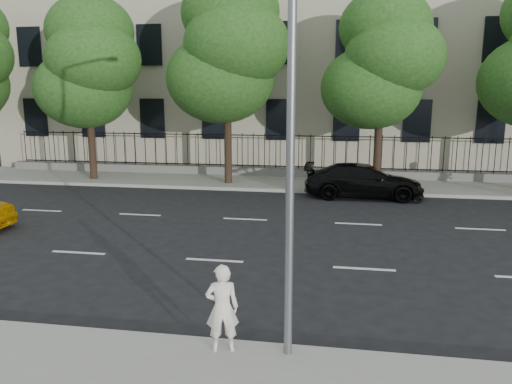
# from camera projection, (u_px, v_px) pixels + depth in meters

# --- Properties ---
(ground) EXTENTS (120.00, 120.00, 0.00)m
(ground) POSITION_uv_depth(u_px,v_px,m) (187.00, 297.00, 11.19)
(ground) COLOR black
(ground) RESTS_ON ground
(far_sidewalk) EXTENTS (60.00, 4.00, 0.15)m
(far_sidewalk) POSITION_uv_depth(u_px,v_px,m) (271.00, 182.00, 24.70)
(far_sidewalk) COLOR gray
(far_sidewalk) RESTS_ON ground
(lane_markings) EXTENTS (49.60, 4.62, 0.01)m
(lane_markings) POSITION_uv_depth(u_px,v_px,m) (232.00, 237.00, 15.78)
(lane_markings) COLOR silver
(lane_markings) RESTS_ON ground
(masonry_building) EXTENTS (34.60, 12.11, 18.50)m
(masonry_building) POSITION_uv_depth(u_px,v_px,m) (291.00, 19.00, 31.56)
(masonry_building) COLOR #B9B093
(masonry_building) RESTS_ON ground
(iron_fence) EXTENTS (30.00, 0.50, 2.20)m
(iron_fence) POSITION_uv_depth(u_px,v_px,m) (276.00, 166.00, 26.23)
(iron_fence) COLOR slate
(iron_fence) RESTS_ON far_sidewalk
(street_light) EXTENTS (0.25, 3.32, 8.05)m
(street_light) POSITION_uv_depth(u_px,v_px,m) (295.00, 53.00, 8.05)
(street_light) COLOR slate
(street_light) RESTS_ON near_sidewalk
(tree_b) EXTENTS (5.53, 5.12, 8.97)m
(tree_b) POSITION_uv_depth(u_px,v_px,m) (89.00, 64.00, 24.38)
(tree_b) COLOR #382619
(tree_b) RESTS_ON far_sidewalk
(tree_c) EXTENTS (5.89, 5.50, 9.80)m
(tree_c) POSITION_uv_depth(u_px,v_px,m) (228.00, 50.00, 23.14)
(tree_c) COLOR #382619
(tree_c) RESTS_ON far_sidewalk
(tree_d) EXTENTS (5.34, 4.94, 8.84)m
(tree_d) POSITION_uv_depth(u_px,v_px,m) (383.00, 61.00, 22.12)
(tree_d) COLOR #382619
(tree_d) RESTS_ON far_sidewalk
(black_sedan) EXTENTS (5.05, 2.08, 1.46)m
(black_sedan) POSITION_uv_depth(u_px,v_px,m) (363.00, 181.00, 21.46)
(black_sedan) COLOR black
(black_sedan) RESTS_ON ground
(woman_near) EXTENTS (0.64, 0.50, 1.56)m
(woman_near) POSITION_uv_depth(u_px,v_px,m) (222.00, 308.00, 8.46)
(woman_near) COLOR white
(woman_near) RESTS_ON near_sidewalk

